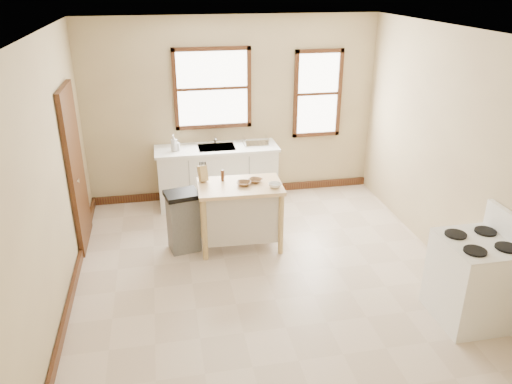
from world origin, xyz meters
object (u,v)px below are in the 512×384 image
soap_bottle_a (174,143)px  bowl_a (244,184)px  bowl_b (255,181)px  bowl_c (275,185)px  gas_stove (475,269)px  soap_bottle_b (177,145)px  knife_block (203,174)px  trash_bin (183,221)px  kitchen_island (240,216)px  dish_rack (256,141)px  pepper_grinder (223,175)px

soap_bottle_a → bowl_a: (0.81, -1.37, -0.15)m
bowl_b → soap_bottle_a: bearing=126.7°
bowl_b → bowl_c: bearing=-45.0°
bowl_a → gas_stove: bearing=-43.6°
soap_bottle_b → bowl_b: (0.93, -1.32, -0.11)m
bowl_c → knife_block: bearing=156.8°
soap_bottle_b → bowl_a: soap_bottle_b is taller
soap_bottle_a → soap_bottle_b: (0.04, 0.02, -0.04)m
soap_bottle_a → trash_bin: 1.45m
kitchen_island → bowl_c: (0.42, -0.16, 0.46)m
bowl_a → bowl_c: bowl_c is taller
kitchen_island → bowl_a: bowl_a is taller
soap_bottle_a → gas_stove: gas_stove is taller
knife_block → gas_stove: gas_stove is taller
soap_bottle_b → bowl_c: soap_bottle_b is taller
dish_rack → gas_stove: (1.60, -3.39, -0.38)m
trash_bin → soap_bottle_b: bearing=77.8°
bowl_a → gas_stove: gas_stove is taller
kitchen_island → knife_block: bearing=157.4°
soap_bottle_b → knife_block: bearing=-67.2°
kitchen_island → trash_bin: size_ratio=1.32×
dish_rack → gas_stove: 3.76m
kitchen_island → bowl_b: bowl_b is taller
trash_bin → gas_stove: gas_stove is taller
soap_bottle_a → gas_stove: 4.38m
dish_rack → bowl_c: 1.59m
dish_rack → bowl_b: (-0.28, -1.38, -0.07)m
bowl_a → trash_bin: bearing=174.9°
knife_block → bowl_b: bearing=-32.5°
dish_rack → knife_block: size_ratio=1.90×
soap_bottle_b → gas_stove: gas_stove is taller
bowl_c → soap_bottle_a: bearing=128.0°
bowl_c → dish_rack: bearing=87.6°
soap_bottle_b → bowl_a: 1.59m
kitchen_island → gas_stove: size_ratio=0.91×
bowl_b → kitchen_island: bearing=-167.2°
trash_bin → dish_rack: bearing=37.3°
dish_rack → bowl_a: bearing=-113.7°
pepper_grinder → gas_stove: bearing=-43.1°
knife_block → bowl_c: 0.94m
soap_bottle_b → soap_bottle_a: bearing=-143.3°
dish_rack → gas_stove: size_ratio=0.32×
soap_bottle_b → bowl_b: soap_bottle_b is taller
knife_block → bowl_c: bearing=-41.9°
soap_bottle_a → trash_bin: (0.02, -1.30, -0.64)m
pepper_grinder → bowl_a: bearing=-38.5°
soap_bottle_a → knife_block: bearing=-65.2°
knife_block → gas_stove: 3.35m
knife_block → trash_bin: knife_block is taller
pepper_grinder → gas_stove: gas_stove is taller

